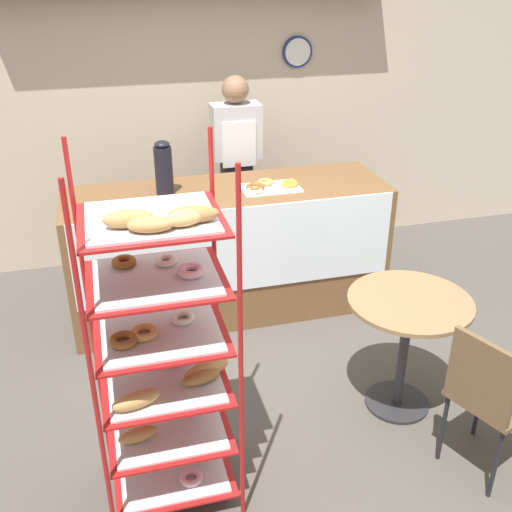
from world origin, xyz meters
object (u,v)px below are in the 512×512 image
object	(u,v)px
cafe_chair	(488,392)
coffee_carafe	(164,168)
person_worker	(236,168)
donut_tray_counter	(268,187)
pastry_rack	(165,352)
cafe_table	(407,327)

from	to	relation	value
cafe_chair	coffee_carafe	world-z (taller)	coffee_carafe
person_worker	cafe_chair	xyz separation A→B (m)	(0.67, -2.64, -0.39)
person_worker	donut_tray_counter	distance (m)	0.72
person_worker	donut_tray_counter	xyz separation A→B (m)	(0.06, -0.71, 0.09)
pastry_rack	coffee_carafe	xyz separation A→B (m)	(0.24, 1.73, 0.31)
cafe_table	coffee_carafe	world-z (taller)	coffee_carafe
person_worker	cafe_chair	distance (m)	2.75
person_worker	coffee_carafe	bearing A→B (deg)	-137.32
cafe_chair	pastry_rack	bearing A→B (deg)	58.01
person_worker	donut_tray_counter	size ratio (longest dim) A/B	3.95
cafe_table	cafe_chair	size ratio (longest dim) A/B	0.87
cafe_table	cafe_chair	bearing A→B (deg)	-76.57
coffee_carafe	donut_tray_counter	world-z (taller)	coffee_carafe
cafe_chair	coffee_carafe	size ratio (longest dim) A/B	2.28
cafe_table	donut_tray_counter	world-z (taller)	donut_tray_counter
cafe_table	cafe_chair	world-z (taller)	cafe_chair
coffee_carafe	person_worker	bearing A→B (deg)	42.68
cafe_chair	donut_tray_counter	size ratio (longest dim) A/B	2.06
person_worker	cafe_table	distance (m)	2.14
cafe_table	coffee_carafe	xyz separation A→B (m)	(-1.19, 1.43, 0.61)
pastry_rack	person_worker	xyz separation A→B (m)	(0.90, 2.34, 0.05)
cafe_table	coffee_carafe	bearing A→B (deg)	129.90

